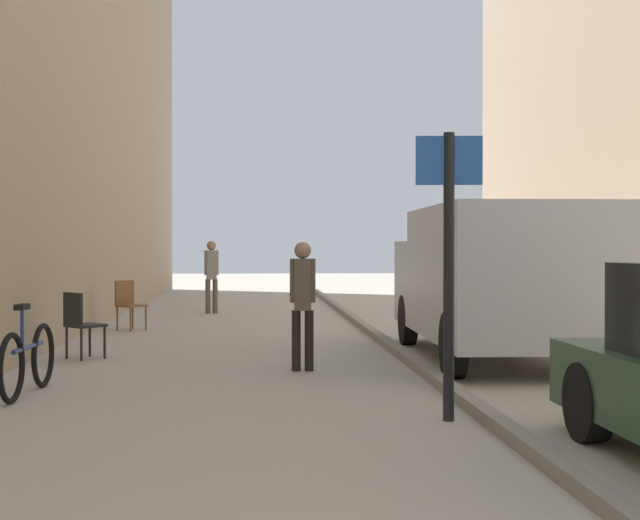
# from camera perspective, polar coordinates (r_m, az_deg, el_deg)

# --- Properties ---
(ground_plane) EXTENTS (80.00, 80.00, 0.00)m
(ground_plane) POSITION_cam_1_polar(r_m,az_deg,el_deg) (13.20, -2.06, -6.00)
(ground_plane) COLOR #A8A093
(kerb_strip) EXTENTS (0.16, 40.00, 0.12)m
(kerb_strip) POSITION_cam_1_polar(r_m,az_deg,el_deg) (13.34, 4.77, -5.67)
(kerb_strip) COLOR gray
(kerb_strip) RESTS_ON ground_plane
(pedestrian_mid_block) EXTENTS (0.34, 0.23, 1.73)m
(pedestrian_mid_block) POSITION_cam_1_polar(r_m,az_deg,el_deg) (20.95, -7.07, -0.75)
(pedestrian_mid_block) COLOR brown
(pedestrian_mid_block) RESTS_ON ground_plane
(pedestrian_far_crossing) EXTENTS (0.33, 0.21, 1.64)m
(pedestrian_far_crossing) POSITION_cam_1_polar(r_m,az_deg,el_deg) (11.10, -1.14, -2.39)
(pedestrian_far_crossing) COLOR black
(pedestrian_far_crossing) RESTS_ON ground_plane
(delivery_van) EXTENTS (2.21, 5.28, 2.11)m
(delivery_van) POSITION_cam_1_polar(r_m,az_deg,el_deg) (12.53, 11.28, -1.09)
(delivery_van) COLOR #B7B7BC
(delivery_van) RESTS_ON ground_plane
(street_sign_post) EXTENTS (0.60, 0.10, 2.60)m
(street_sign_post) POSITION_cam_1_polar(r_m,az_deg,el_deg) (7.98, 8.38, 0.66)
(street_sign_post) COLOR black
(street_sign_post) RESTS_ON ground_plane
(bicycle_leaning) EXTENTS (0.16, 1.77, 0.98)m
(bicycle_leaning) POSITION_cam_1_polar(r_m,az_deg,el_deg) (9.83, -18.46, -6.15)
(bicycle_leaning) COLOR black
(bicycle_leaning) RESTS_ON ground_plane
(cafe_chair_near_window) EXTENTS (0.62, 0.62, 0.94)m
(cafe_chair_near_window) POSITION_cam_1_polar(r_m,az_deg,el_deg) (16.99, -12.35, -2.65)
(cafe_chair_near_window) COLOR brown
(cafe_chair_near_window) RESTS_ON ground_plane
(cafe_chair_by_doorway) EXTENTS (0.62, 0.62, 0.94)m
(cafe_chair_by_doorway) POSITION_cam_1_polar(r_m,az_deg,el_deg) (12.72, -15.34, -3.81)
(cafe_chair_by_doorway) COLOR black
(cafe_chair_by_doorway) RESTS_ON ground_plane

